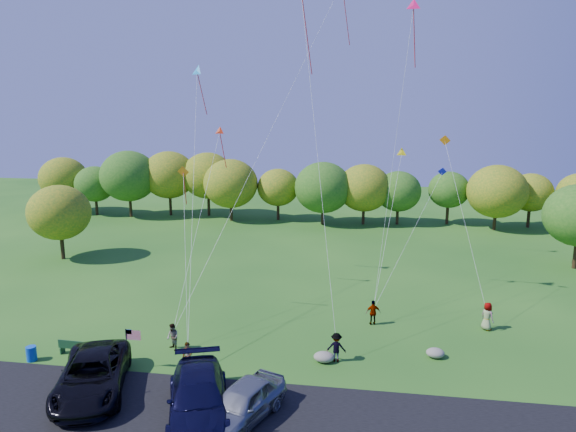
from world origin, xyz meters
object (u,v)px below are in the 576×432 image
Objects in this scene: flyer_a at (188,357)px; flyer_b at (173,337)px; flyer_e at (487,316)px; park_bench at (72,347)px; minivan_dark at (92,375)px; minivan_navy at (198,398)px; flyer_c at (336,347)px; flyer_d at (373,313)px; minivan_silver at (242,403)px; trash_barrel at (31,354)px.

flyer_b is at bearing 110.19° from flyer_a.
flyer_e reaches higher than park_bench.
park_bench is (-3.27, 3.60, -0.51)m from minivan_dark.
minivan_navy reaches higher than flyer_b.
flyer_e is at bearing -146.09° from flyer_c.
park_bench is at bearing 8.19° from flyer_c.
flyer_e reaches higher than flyer_c.
flyer_d is at bearing -108.77° from flyer_c.
flyer_a is at bearing 77.27° from flyer_e.
minivan_dark is 1.32× the size of minivan_silver.
minivan_silver is 3.06× the size of flyer_c.
flyer_b is 12.67m from flyer_d.
minivan_navy is at bearing -157.29° from minivan_silver.
flyer_a is 0.99× the size of park_bench.
trash_barrel is at bearing -174.60° from minivan_silver.
minivan_silver is 12.07m from park_bench.
park_bench reaches higher than trash_barrel.
flyer_c is 5.69m from flyer_d.
flyer_a is at bearing 24.70° from flyer_d.
flyer_b is (-5.63, 6.25, -0.13)m from minivan_silver.
minivan_silver is at bearing -27.93° from minivan_dark.
flyer_c is at bearing 55.98° from flyer_d.
flyer_c is 0.92× the size of flyer_e.
flyer_d reaches higher than flyer_b.
minivan_dark is 8.05× the size of trash_barrel.
flyer_e is 1.12× the size of park_bench.
flyer_b is 0.96× the size of flyer_d.
minivan_silver is at bearing 50.41° from flyer_d.
minivan_navy is at bearing 49.83° from flyer_c.
flyer_c is 1.03× the size of park_bench.
minivan_silver reaches higher than trash_barrel.
flyer_d is at bearing 18.08° from minivan_dark.
minivan_navy is at bearing 90.97° from flyer_e.
flyer_d is 20.31m from trash_barrel.
flyer_a is (-3.95, 4.07, -0.13)m from minivan_silver.
flyer_c is at bearing 29.03° from minivan_navy.
flyer_b is 0.88× the size of flyer_e.
flyer_b is 5.63m from park_bench.
flyer_e is 2.17× the size of trash_barrel.
flyer_a is 8.05m from flyer_c.
flyer_d is 1.02× the size of park_bench.
flyer_b is 19.42m from flyer_e.
minivan_silver is 3.15× the size of park_bench.
flyer_e is (20.74, 10.67, -0.09)m from minivan_dark.
minivan_dark is 4.19× the size of flyer_a.
flyer_a reaches higher than trash_barrel.
minivan_navy is 3.96× the size of flyer_c.
flyer_a is at bearing 18.43° from flyer_c.
minivan_dark reaches higher than flyer_c.
minivan_silver is 3.18× the size of flyer_a.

